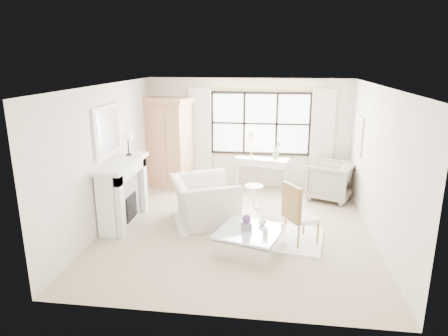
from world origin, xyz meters
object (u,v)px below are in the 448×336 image
Objects in this scene: console_table at (261,174)px; coffee_table at (249,241)px; armoire at (169,142)px; club_armchair at (204,200)px.

console_table is 1.11× the size of coffee_table.
coffee_table is (-0.06, -3.36, -0.22)m from console_table.
coffee_table is at bearing -37.93° from armoire.
console_table reaches higher than coffee_table.
console_table is at bearing -49.18° from club_armchair.
armoire is 1.81× the size of coffee_table.
console_table is 3.36m from coffee_table.
club_armchair reaches higher than console_table.
armoire is at bearing 140.50° from coffee_table.
console_table is 2.41m from club_armchair.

